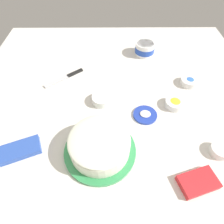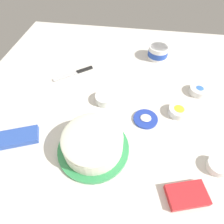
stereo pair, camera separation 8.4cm
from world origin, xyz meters
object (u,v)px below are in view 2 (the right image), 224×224
object	(u,v)px
sprinkle_bowl_yellow	(178,111)
sprinkle_bowl_green	(105,98)
sprinkle_bowl_rainbow	(218,166)
candy_box_upper	(19,137)
candy_box_lower	(187,195)
frosted_cake	(93,143)
spreading_knife	(77,72)
frosting_tub_lid	(146,119)
sprinkle_bowl_blue	(199,90)
frosting_tub	(158,52)

from	to	relation	value
sprinkle_bowl_yellow	sprinkle_bowl_green	size ratio (longest dim) A/B	0.93
sprinkle_bowl_yellow	sprinkle_bowl_rainbow	distance (m)	0.28
candy_box_upper	candy_box_lower	bearing A→B (deg)	147.08
frosted_cake	candy_box_lower	world-z (taller)	frosted_cake
frosted_cake	spreading_knife	distance (m)	0.51
frosting_tub_lid	sprinkle_bowl_green	distance (m)	0.22
frosting_tub_lid	sprinkle_bowl_blue	size ratio (longest dim) A/B	1.18
sprinkle_bowl_rainbow	candy_box_upper	distance (m)	0.80
spreading_knife	sprinkle_bowl_green	distance (m)	0.27
sprinkle_bowl_yellow	sprinkle_bowl_green	xyz separation A→B (m)	(0.35, -0.03, 0.00)
frosting_tub	candy_box_lower	bearing A→B (deg)	96.70
candy_box_lower	spreading_knife	bearing A→B (deg)	-64.23
frosting_tub	sprinkle_bowl_yellow	distance (m)	0.45
sprinkle_bowl_blue	spreading_knife	bearing A→B (deg)	-5.38
spreading_knife	sprinkle_bowl_yellow	world-z (taller)	sprinkle_bowl_yellow
frosting_tub_lid	candy_box_upper	xyz separation A→B (m)	(0.52, 0.18, 0.01)
frosted_cake	spreading_knife	size ratio (longest dim) A/B	1.45
spreading_knife	candy_box_lower	bearing A→B (deg)	132.82
frosting_tub_lid	candy_box_lower	size ratio (longest dim) A/B	0.82
sprinkle_bowl_green	spreading_knife	bearing A→B (deg)	-43.36
frosted_cake	sprinkle_bowl_green	world-z (taller)	frosted_cake
frosted_cake	candy_box_lower	distance (m)	0.38
frosting_tub	sprinkle_bowl_blue	bearing A→B (deg)	126.15
frosting_tub	sprinkle_bowl_rainbow	bearing A→B (deg)	107.58
frosting_tub_lid	spreading_knife	xyz separation A→B (m)	(0.40, -0.28, -0.00)
frosting_tub	candy_box_upper	bearing A→B (deg)	49.93
spreading_knife	sprinkle_bowl_blue	bearing A→B (deg)	174.62
frosting_tub_lid	sprinkle_bowl_blue	world-z (taller)	sprinkle_bowl_blue
sprinkle_bowl_blue	sprinkle_bowl_yellow	bearing A→B (deg)	53.99
candy_box_lower	candy_box_upper	xyz separation A→B (m)	(0.67, -0.13, -0.00)
candy_box_upper	sprinkle_bowl_blue	bearing A→B (deg)	-174.78
frosted_cake	sprinkle_bowl_blue	xyz separation A→B (m)	(-0.47, -0.40, -0.03)
sprinkle_bowl_blue	candy_box_lower	distance (m)	0.54
sprinkle_bowl_yellow	sprinkle_bowl_green	bearing A→B (deg)	-5.33
sprinkle_bowl_yellow	candy_box_upper	size ratio (longest dim) A/B	0.58
frosted_cake	sprinkle_bowl_blue	world-z (taller)	frosted_cake
frosting_tub	frosting_tub_lid	bearing A→B (deg)	83.89
sprinkle_bowl_green	sprinkle_bowl_blue	xyz separation A→B (m)	(-0.46, -0.13, -0.00)
sprinkle_bowl_yellow	sprinkle_bowl_blue	world-z (taller)	sprinkle_bowl_yellow
frosting_tub	spreading_knife	bearing A→B (deg)	26.14
sprinkle_bowl_blue	sprinkle_bowl_rainbow	bearing A→B (deg)	91.61
frosting_tub_lid	sprinkle_bowl_green	bearing A→B (deg)	-24.60
spreading_knife	sprinkle_bowl_rainbow	bearing A→B (deg)	145.07
frosting_tub	sprinkle_bowl_yellow	bearing A→B (deg)	101.94
frosting_tub	candy_box_upper	size ratio (longest dim) A/B	0.77
frosting_tub	frosted_cake	bearing A→B (deg)	69.48
spreading_knife	candy_box_lower	size ratio (longest dim) A/B	1.47
candy_box_upper	sprinkle_bowl_rainbow	bearing A→B (deg)	157.56
frosting_tub_lid	sprinkle_bowl_rainbow	size ratio (longest dim) A/B	1.39
frosting_tub_lid	candy_box_upper	size ratio (longest dim) A/B	0.71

